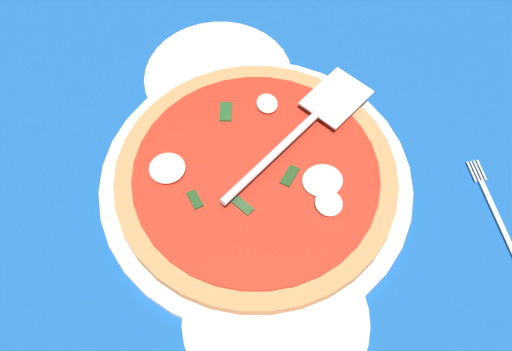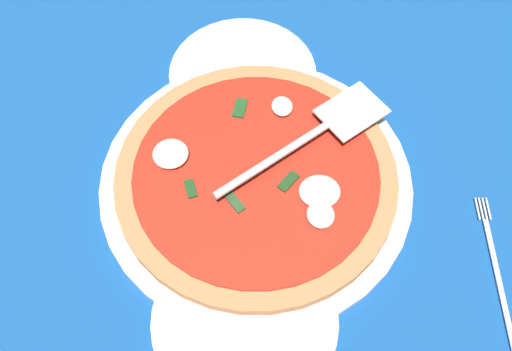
# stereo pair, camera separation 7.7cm
# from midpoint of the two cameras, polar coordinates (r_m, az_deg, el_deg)

# --- Properties ---
(ground_plane) EXTENTS (1.09, 1.09, 0.01)m
(ground_plane) POSITION_cam_midpoint_polar(r_m,az_deg,el_deg) (0.79, 0.62, -1.04)
(ground_plane) COLOR #144B97
(checker_pattern) EXTENTS (1.09, 1.09, 0.00)m
(checker_pattern) POSITION_cam_midpoint_polar(r_m,az_deg,el_deg) (0.79, 0.62, -0.88)
(checker_pattern) COLOR white
(checker_pattern) RESTS_ON ground_plane
(pizza_pan) EXTENTS (0.39, 0.39, 0.01)m
(pizza_pan) POSITION_cam_midpoint_polar(r_m,az_deg,el_deg) (0.78, 2.80, -0.84)
(pizza_pan) COLOR silver
(pizza_pan) RESTS_ON ground_plane
(dinner_plate_left) EXTENTS (0.21, 0.21, 0.01)m
(dinner_plate_left) POSITION_cam_midpoint_polar(r_m,az_deg,el_deg) (0.89, 1.28, 9.09)
(dinner_plate_left) COLOR white
(dinner_plate_left) RESTS_ON ground_plane
(dinner_plate_right) EXTENTS (0.21, 0.21, 0.01)m
(dinner_plate_right) POSITION_cam_midpoint_polar(r_m,az_deg,el_deg) (0.71, 2.12, -13.36)
(dinner_plate_right) COLOR white
(dinner_plate_right) RESTS_ON ground_plane
(pizza) EXTENTS (0.35, 0.35, 0.03)m
(pizza) POSITION_cam_midpoint_polar(r_m,az_deg,el_deg) (0.77, 2.86, -0.29)
(pizza) COLOR #C37C4D
(pizza) RESTS_ON pizza_pan
(pizza_server) EXTENTS (0.16, 0.24, 0.01)m
(pizza_server) POSITION_cam_midpoint_polar(r_m,az_deg,el_deg) (0.78, 7.85, 3.30)
(pizza_server) COLOR silver
(pizza_server) RESTS_ON pizza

